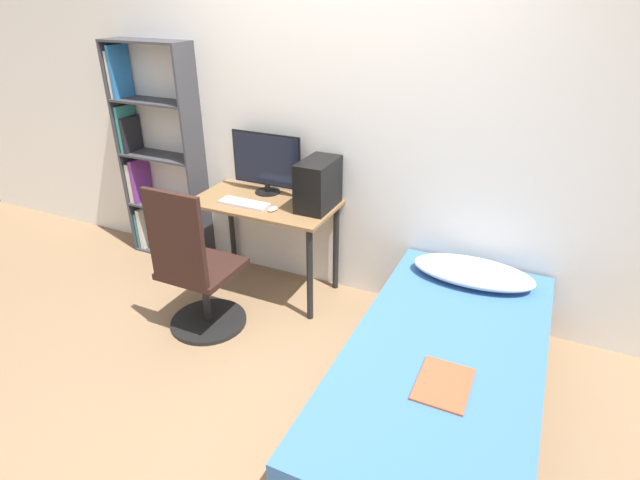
% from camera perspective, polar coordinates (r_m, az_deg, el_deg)
% --- Properties ---
extents(ground_plane, '(14.00, 14.00, 0.00)m').
position_cam_1_polar(ground_plane, '(3.01, -9.55, -17.68)').
color(ground_plane, '#846647').
extents(wall_back, '(8.00, 0.05, 2.50)m').
position_cam_1_polar(wall_back, '(3.51, 2.11, 12.88)').
color(wall_back, silver).
rests_on(wall_back, ground_plane).
extents(desk, '(1.04, 0.55, 0.73)m').
position_cam_1_polar(desk, '(3.66, -6.27, 2.62)').
color(desk, brown).
rests_on(desk, ground_plane).
extents(bookshelf, '(0.71, 0.24, 1.76)m').
position_cam_1_polar(bookshelf, '(4.36, -18.69, 8.88)').
color(bookshelf, '#38383D').
rests_on(bookshelf, ground_plane).
extents(office_chair, '(0.52, 0.52, 1.05)m').
position_cam_1_polar(office_chair, '(3.36, -13.91, -4.27)').
color(office_chair, black).
rests_on(office_chair, ground_plane).
extents(bed, '(0.98, 2.02, 0.45)m').
position_cam_1_polar(bed, '(2.83, 13.61, -15.59)').
color(bed, '#4C3D2D').
rests_on(bed, ground_plane).
extents(pillow, '(0.75, 0.36, 0.11)m').
position_cam_1_polar(pillow, '(3.27, 17.05, -3.52)').
color(pillow, '#B2B7C6').
rests_on(pillow, bed).
extents(magazine, '(0.24, 0.32, 0.01)m').
position_cam_1_polar(magazine, '(2.47, 13.92, -15.68)').
color(magazine, '#B24C2D').
rests_on(magazine, bed).
extents(monitor, '(0.56, 0.19, 0.45)m').
position_cam_1_polar(monitor, '(3.70, -6.16, 8.85)').
color(monitor, black).
rests_on(monitor, desk).
extents(keyboard, '(0.37, 0.12, 0.02)m').
position_cam_1_polar(keyboard, '(3.57, -8.68, 4.16)').
color(keyboard, silver).
rests_on(keyboard, desk).
extents(pc_tower, '(0.21, 0.36, 0.34)m').
position_cam_1_polar(pc_tower, '(3.43, -0.21, 6.38)').
color(pc_tower, black).
rests_on(pc_tower, desk).
extents(mouse, '(0.06, 0.09, 0.02)m').
position_cam_1_polar(mouse, '(3.46, -5.43, 3.56)').
color(mouse, silver).
rests_on(mouse, desk).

